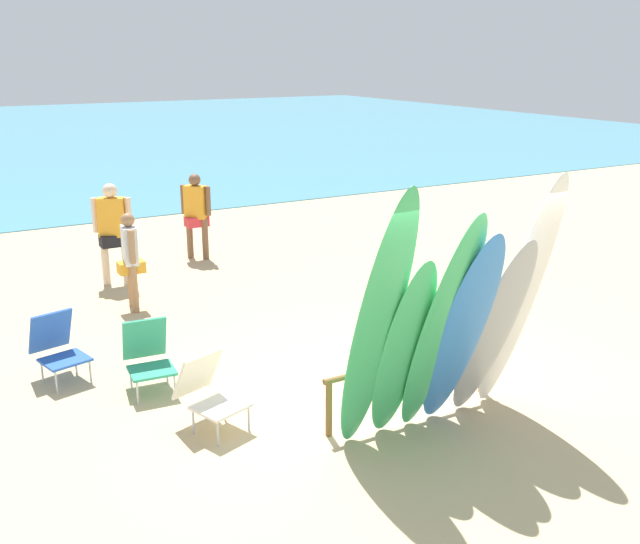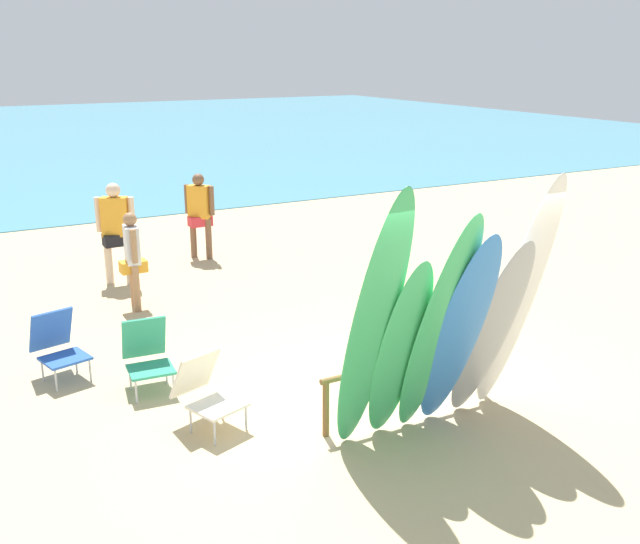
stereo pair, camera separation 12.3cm
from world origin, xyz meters
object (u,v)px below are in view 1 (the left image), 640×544
surfboard_green_1 (403,351)px  beachgoer_by_water (130,255)px  surfboard_white_5 (520,296)px  beach_chair_red (148,354)px  beachgoer_photographing (113,227)px  beach_chair_blue (208,389)px  surfboard_blue_3 (461,333)px  surfboard_rack (411,372)px  surfboard_green_0 (377,326)px  beachgoer_strolling (196,210)px  beach_chair_striped (57,345)px  surfboard_grey_4 (493,331)px  surfboard_green_2 (441,328)px

surfboard_green_1 → beachgoer_by_water: bearing=102.2°
surfboard_white_5 → beach_chair_red: surfboard_white_5 is taller
beachgoer_photographing → beach_chair_blue: (-0.43, -5.38, -0.56)m
surfboard_white_5 → beach_chair_red: size_ratio=3.38×
surfboard_blue_3 → beachgoer_photographing: size_ratio=1.40×
surfboard_rack → surfboard_blue_3: bearing=-79.8°
surfboard_green_0 → beachgoer_strolling: surfboard_green_0 is taller
surfboard_white_5 → beach_chair_striped: (-4.05, 3.35, -0.92)m
surfboard_blue_3 → surfboard_grey_4: bearing=7.2°
surfboard_blue_3 → beach_chair_red: bearing=136.6°
surfboard_green_1 → beach_chair_blue: size_ratio=2.51×
surfboard_green_2 → beach_chair_blue: surfboard_green_2 is taller
surfboard_rack → beachgoer_by_water: 5.07m
surfboard_rack → surfboard_blue_3: size_ratio=0.90×
surfboard_rack → beach_chair_striped: size_ratio=2.61×
surfboard_white_5 → beach_chair_blue: surfboard_white_5 is taller
surfboard_blue_3 → surfboard_green_2: bearing=-176.0°
beach_chair_blue → beach_chair_striped: beach_chair_striped is taller
beachgoer_photographing → beach_chair_striped: beachgoer_photographing is taller
surfboard_green_2 → surfboard_white_5: size_ratio=0.92×
surfboard_green_2 → surfboard_blue_3: surfboard_green_2 is taller
surfboard_green_0 → surfboard_green_1: size_ratio=1.35×
surfboard_green_2 → beachgoer_by_water: (-1.54, 5.41, -0.36)m
surfboard_blue_3 → beach_chair_red: surfboard_blue_3 is taller
surfboard_blue_3 → beachgoer_strolling: (0.06, 7.63, -0.20)m
beachgoer_strolling → beachgoer_photographing: beachgoer_photographing is taller
surfboard_green_1 → beach_chair_striped: bearing=128.5°
beachgoer_by_water → surfboard_white_5: bearing=32.7°
surfboard_grey_4 → beach_chair_red: surfboard_grey_4 is taller
beach_chair_striped → surfboard_blue_3: bearing=-60.5°
surfboard_white_5 → beach_chair_red: bearing=139.5°
surfboard_green_1 → surfboard_rack: bearing=45.3°
beachgoer_photographing → beach_chair_red: (-0.70, -4.18, -0.55)m
surfboard_green_0 → beach_chair_striped: surfboard_green_0 is taller
surfboard_green_0 → beachgoer_by_water: size_ratio=1.91×
surfboard_blue_3 → beach_chair_blue: (-2.13, 1.41, -0.70)m
surfboard_white_5 → beachgoer_photographing: size_ratio=1.65×
beach_chair_striped → surfboard_green_1: bearing=-65.2°
beachgoer_strolling → beachgoer_photographing: (-1.75, -0.84, 0.06)m
beachgoer_strolling → beach_chair_blue: size_ratio=1.92×
surfboard_white_5 → surfboard_green_1: bearing=174.7°
surfboard_green_1 → surfboard_grey_4: bearing=-6.4°
surfboard_white_5 → beach_chair_red: (-3.20, 2.56, -0.92)m
surfboard_green_1 → surfboard_green_2: size_ratio=0.81×
surfboard_blue_3 → beachgoer_photographing: bearing=108.0°
beach_chair_red → beach_chair_blue: 1.23m
beachgoer_photographing → beach_chair_striped: size_ratio=2.07×
surfboard_green_1 → surfboard_white_5: (1.40, -0.09, 0.35)m
beachgoer_strolling → surfboard_rack: bearing=-43.9°
beachgoer_photographing → beach_chair_red: size_ratio=2.05×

